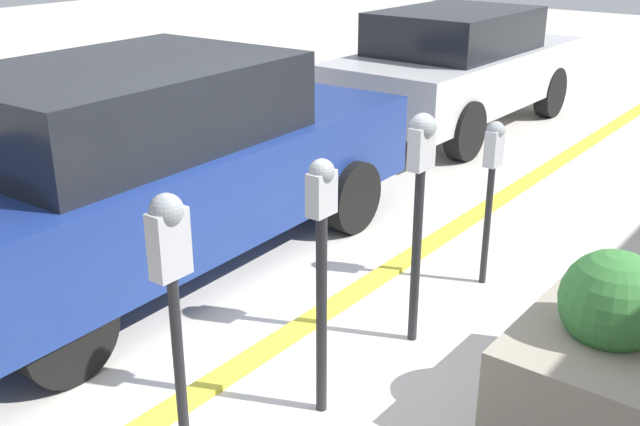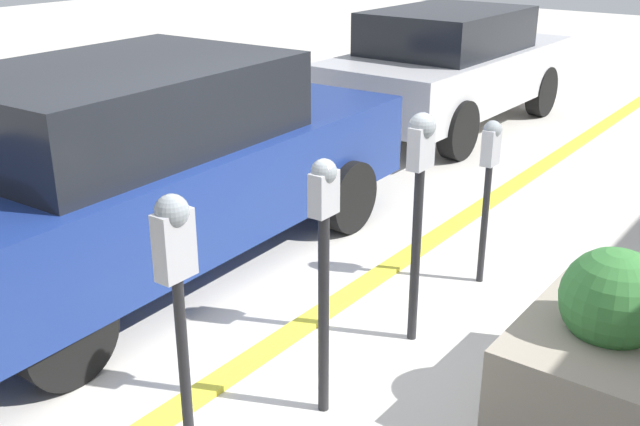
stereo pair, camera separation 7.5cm
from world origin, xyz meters
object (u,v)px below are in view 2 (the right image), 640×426
Objects in this scene: parking_meter_middle at (420,178)px; parked_car_rear at (450,66)px; planter_box at (604,354)px; parking_meter_nearest at (177,281)px; parked_car_middle at (141,164)px; parking_meter_fourth at (489,166)px; parking_meter_second at (324,244)px.

parked_car_rear is (5.09, 2.41, -0.32)m from parking_meter_middle.
parking_meter_nearest is at bearing 144.28° from planter_box.
parking_meter_nearest is 2.83m from parked_car_middle.
parking_meter_nearest reaches higher than parking_meter_fourth.
parked_car_middle reaches higher than parking_meter_second.
parking_meter_middle is (0.99, -0.01, 0.10)m from parking_meter_second.
parked_car_middle is at bearing 52.87° from parking_meter_nearest.
parking_meter_nearest is 0.38× the size of parked_car_rear.
parking_meter_second is 1.18× the size of parking_meter_fourth.
parking_meter_nearest reaches higher than planter_box.
planter_box is at bearing -131.97° from parking_meter_fourth.
parking_meter_middle is 0.37× the size of parked_car_rear.
parking_meter_middle is (1.95, -0.09, -0.05)m from parking_meter_nearest.
parking_meter_nearest reaches higher than parking_meter_middle.
parking_meter_nearest is at bearing 175.43° from parking_meter_second.
parked_car_rear is at bearing 30.87° from parking_meter_fourth.
parking_meter_nearest is at bearing -160.91° from parked_car_rear.
parking_meter_second is at bearing 179.24° from parking_meter_middle.
parking_meter_nearest is at bearing 177.35° from parking_meter_middle.
parking_meter_second is at bearing -4.57° from parking_meter_nearest.
parking_meter_second is 1.70m from planter_box.
parking_meter_second is at bearing 125.69° from planter_box.
parking_meter_second is at bearing -109.70° from parked_car_middle.
parking_meter_second is 6.53m from parked_car_rear.
parking_meter_nearest is 0.98m from parking_meter_second.
parked_car_middle reaches higher than planter_box.
parked_car_rear reaches higher than planter_box.
parking_meter_fourth is at bearing -62.63° from parked_car_middle.
parking_meter_middle is at bearing -2.65° from parking_meter_nearest.
parking_meter_middle reaches higher than parking_meter_fourth.
parked_car_rear reaches higher than parking_meter_middle.
parking_meter_middle is 1.28× the size of planter_box.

